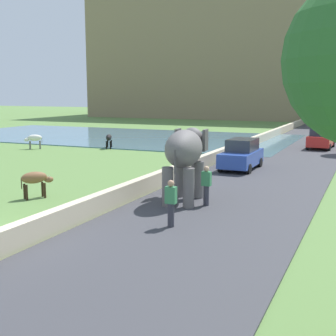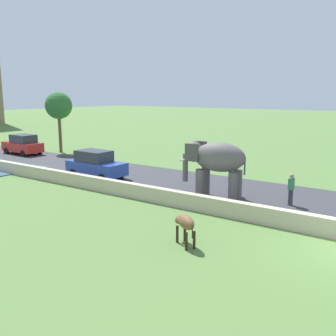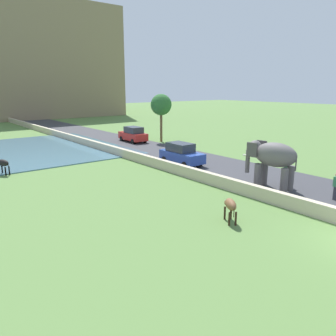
{
  "view_description": "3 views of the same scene",
  "coord_description": "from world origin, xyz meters",
  "views": [
    {
      "loc": [
        10.23,
        -9.94,
        4.44
      ],
      "look_at": [
        2.06,
        8.28,
        1.13
      ],
      "focal_mm": 48.76,
      "sensor_mm": 36.0,
      "label": 1
    },
    {
      "loc": [
        -13.68,
        -1.92,
        5.45
      ],
      "look_at": [
        2.22,
        9.12,
        1.6
      ],
      "focal_mm": 40.76,
      "sensor_mm": 36.0,
      "label": 2
    },
    {
      "loc": [
        -14.21,
        -4.86,
        6.3
      ],
      "look_at": [
        -2.05,
        10.48,
        1.52
      ],
      "focal_mm": 35.73,
      "sensor_mm": 36.0,
      "label": 3
    }
  ],
  "objects": [
    {
      "name": "car_blue",
      "position": [
        3.43,
        15.61,
        0.9
      ],
      "size": [
        1.82,
        4.01,
        1.8
      ],
      "color": "#2D4CA8",
      "rests_on": "ground"
    },
    {
      "name": "person_trailing",
      "position": [
        4.36,
        3.37,
        0.87
      ],
      "size": [
        0.36,
        0.22,
        1.63
      ],
      "color": "#33333D",
      "rests_on": "ground"
    },
    {
      "name": "barrier_wall",
      "position": [
        1.2,
        18.0,
        0.39
      ],
      "size": [
        0.4,
        110.0,
        0.77
      ],
      "primitive_type": "cube",
      "color": "beige",
      "rests_on": "ground"
    },
    {
      "name": "car_red",
      "position": [
        6.57,
        27.89,
        0.9
      ],
      "size": [
        1.9,
        4.05,
        1.8
      ],
      "color": "red",
      "rests_on": "ground"
    },
    {
      "name": "elephant",
      "position": [
        3.39,
        7.0,
        2.04
      ],
      "size": [
        1.75,
        3.55,
        2.99
      ],
      "color": "#605B5B",
      "rests_on": "ground"
    },
    {
      "name": "tree_near",
      "position": [
        9.36,
        26.16,
        4.24
      ],
      "size": [
        2.42,
        2.42,
        5.5
      ],
      "color": "brown",
      "rests_on": "ground"
    },
    {
      "name": "cow_brown",
      "position": [
        -2.62,
        5.01,
        0.84
      ],
      "size": [
        1.03,
        1.35,
        1.15
      ],
      "color": "brown",
      "rests_on": "ground"
    },
    {
      "name": "road_surface",
      "position": [
        5.0,
        20.0,
        0.03
      ],
      "size": [
        7.0,
        120.0,
        0.06
      ],
      "primitive_type": "cube",
      "color": "#38383D",
      "rests_on": "ground"
    },
    {
      "name": "person_beside_elephant",
      "position": [
        4.47,
        6.56,
        0.87
      ],
      "size": [
        0.36,
        0.22,
        1.63
      ],
      "color": "#33333D",
      "rests_on": "ground"
    },
    {
      "name": "cow_black",
      "position": [
        -8.94,
        21.24,
        0.84
      ],
      "size": [
        0.89,
        1.4,
        1.15
      ],
      "color": "black",
      "rests_on": "ground"
    }
  ]
}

